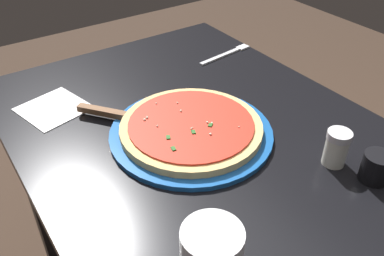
{
  "coord_description": "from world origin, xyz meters",
  "views": [
    {
      "loc": [
        0.58,
        -0.43,
        1.28
      ],
      "look_at": [
        0.0,
        -0.03,
        0.77
      ],
      "focal_mm": 38.7,
      "sensor_mm": 36.0,
      "label": 1
    }
  ],
  "objects_px": {
    "cup_small_sauce": "(376,167)",
    "pizza_server": "(121,116)",
    "napkin_folded_right": "(54,108)",
    "serving_plate": "(192,134)",
    "fork": "(228,53)",
    "parmesan_shaker": "(336,148)",
    "pizza": "(192,128)"
  },
  "relations": [
    {
      "from": "pizza_server",
      "to": "napkin_folded_right",
      "type": "distance_m",
      "value": 0.18
    },
    {
      "from": "napkin_folded_right",
      "to": "pizza",
      "type": "bearing_deg",
      "value": 37.69
    },
    {
      "from": "pizza",
      "to": "cup_small_sauce",
      "type": "height_order",
      "value": "cup_small_sauce"
    },
    {
      "from": "pizza",
      "to": "napkin_folded_right",
      "type": "xyz_separation_m",
      "value": [
        -0.27,
        -0.21,
        -0.02
      ]
    },
    {
      "from": "pizza_server",
      "to": "napkin_folded_right",
      "type": "relative_size",
      "value": 1.44
    },
    {
      "from": "pizza_server",
      "to": "fork",
      "type": "bearing_deg",
      "value": 108.49
    },
    {
      "from": "napkin_folded_right",
      "to": "pizza_server",
      "type": "bearing_deg",
      "value": 37.89
    },
    {
      "from": "pizza_server",
      "to": "parmesan_shaker",
      "type": "distance_m",
      "value": 0.45
    },
    {
      "from": "napkin_folded_right",
      "to": "fork",
      "type": "height_order",
      "value": "fork"
    },
    {
      "from": "pizza",
      "to": "parmesan_shaker",
      "type": "relative_size",
      "value": 4.06
    },
    {
      "from": "pizza",
      "to": "pizza_server",
      "type": "relative_size",
      "value": 1.49
    },
    {
      "from": "serving_plate",
      "to": "cup_small_sauce",
      "type": "height_order",
      "value": "cup_small_sauce"
    },
    {
      "from": "serving_plate",
      "to": "pizza",
      "type": "xyz_separation_m",
      "value": [
        0.0,
        -0.0,
        0.02
      ]
    },
    {
      "from": "pizza",
      "to": "parmesan_shaker",
      "type": "bearing_deg",
      "value": 37.75
    },
    {
      "from": "fork",
      "to": "pizza_server",
      "type": "bearing_deg",
      "value": -71.51
    },
    {
      "from": "fork",
      "to": "parmesan_shaker",
      "type": "height_order",
      "value": "parmesan_shaker"
    },
    {
      "from": "cup_small_sauce",
      "to": "fork",
      "type": "bearing_deg",
      "value": 169.43
    },
    {
      "from": "serving_plate",
      "to": "pizza_server",
      "type": "xyz_separation_m",
      "value": [
        -0.13,
        -0.1,
        0.01
      ]
    },
    {
      "from": "serving_plate",
      "to": "parmesan_shaker",
      "type": "relative_size",
      "value": 4.68
    },
    {
      "from": "serving_plate",
      "to": "napkin_folded_right",
      "type": "bearing_deg",
      "value": -142.31
    },
    {
      "from": "cup_small_sauce",
      "to": "parmesan_shaker",
      "type": "distance_m",
      "value": 0.08
    },
    {
      "from": "pizza_server",
      "to": "cup_small_sauce",
      "type": "bearing_deg",
      "value": 35.06
    },
    {
      "from": "fork",
      "to": "parmesan_shaker",
      "type": "xyz_separation_m",
      "value": [
        0.5,
        -0.13,
        0.04
      ]
    },
    {
      "from": "cup_small_sauce",
      "to": "pizza_server",
      "type": "bearing_deg",
      "value": -144.94
    },
    {
      "from": "napkin_folded_right",
      "to": "parmesan_shaker",
      "type": "distance_m",
      "value": 0.63
    },
    {
      "from": "cup_small_sauce",
      "to": "napkin_folded_right",
      "type": "xyz_separation_m",
      "value": [
        -0.57,
        -0.41,
        -0.03
      ]
    },
    {
      "from": "pizza",
      "to": "cup_small_sauce",
      "type": "relative_size",
      "value": 5.37
    },
    {
      "from": "serving_plate",
      "to": "cup_small_sauce",
      "type": "bearing_deg",
      "value": 33.96
    },
    {
      "from": "serving_plate",
      "to": "cup_small_sauce",
      "type": "distance_m",
      "value": 0.36
    },
    {
      "from": "cup_small_sauce",
      "to": "parmesan_shaker",
      "type": "bearing_deg",
      "value": -160.41
    },
    {
      "from": "parmesan_shaker",
      "to": "napkin_folded_right",
      "type": "bearing_deg",
      "value": -142.29
    },
    {
      "from": "pizza",
      "to": "fork",
      "type": "xyz_separation_m",
      "value": [
        -0.27,
        0.31,
        -0.02
      ]
    }
  ]
}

